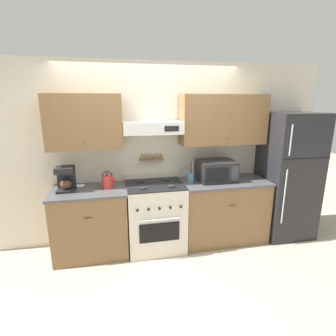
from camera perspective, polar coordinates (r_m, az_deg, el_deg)
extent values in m
plane|color=#B2A38E|center=(3.68, -1.84, -19.04)|extent=(16.00, 16.00, 0.00)
cube|color=beige|center=(3.81, -3.82, 3.04)|extent=(5.20, 0.08, 2.55)
cube|color=brown|center=(3.52, -17.75, 9.54)|extent=(0.94, 0.33, 0.69)
sphere|color=brown|center=(3.37, -17.71, 5.15)|extent=(0.02, 0.02, 0.02)
cube|color=brown|center=(3.83, 11.91, 10.25)|extent=(1.22, 0.33, 0.69)
sphere|color=brown|center=(3.69, 12.82, 6.24)|extent=(0.02, 0.02, 0.02)
cube|color=silver|center=(3.53, -3.39, 8.77)|extent=(0.79, 0.37, 0.16)
cube|color=black|center=(3.39, 0.82, 8.54)|extent=(0.19, 0.01, 0.07)
cube|color=brown|center=(3.75, -3.63, 1.87)|extent=(0.34, 0.07, 0.02)
cylinder|color=olive|center=(3.72, -5.71, 2.37)|extent=(0.03, 0.03, 0.06)
cylinder|color=olive|center=(3.73, -4.67, 2.42)|extent=(0.03, 0.03, 0.06)
cylinder|color=olive|center=(3.74, -3.63, 2.47)|extent=(0.03, 0.03, 0.06)
cylinder|color=olive|center=(3.75, -2.61, 2.52)|extent=(0.03, 0.03, 0.06)
cylinder|color=olive|center=(3.76, -1.58, 2.56)|extent=(0.03, 0.03, 0.06)
cube|color=brown|center=(3.72, -16.36, -11.43)|extent=(0.94, 0.62, 0.88)
cube|color=#4C4C51|center=(3.55, -16.89, -4.79)|extent=(0.96, 0.65, 0.03)
cylinder|color=brown|center=(3.34, -17.01, -10.47)|extent=(0.10, 0.01, 0.01)
cube|color=brown|center=(4.01, 11.76, -9.16)|extent=(1.22, 0.62, 0.88)
cube|color=#4C4C51|center=(3.86, 12.11, -2.95)|extent=(1.25, 0.65, 0.03)
cylinder|color=brown|center=(3.66, 13.96, -7.99)|extent=(0.10, 0.01, 0.01)
cube|color=beige|center=(3.72, -2.76, -10.47)|extent=(0.77, 0.65, 0.93)
cube|color=black|center=(3.46, -1.83, -13.84)|extent=(0.52, 0.01, 0.26)
cylinder|color=#ADAFB5|center=(3.35, -1.78, -11.25)|extent=(0.54, 0.02, 0.02)
cube|color=black|center=(3.54, -2.85, -3.59)|extent=(0.77, 0.65, 0.01)
cylinder|color=#232326|center=(3.37, -5.53, -4.35)|extent=(0.11, 0.11, 0.02)
cylinder|color=#232326|center=(3.43, 0.61, -3.96)|extent=(0.11, 0.11, 0.02)
cylinder|color=#232326|center=(3.66, -6.09, -2.81)|extent=(0.11, 0.11, 0.02)
cylinder|color=#232326|center=(3.72, -0.43, -2.48)|extent=(0.11, 0.11, 0.02)
cylinder|color=black|center=(3.27, -6.68, -9.17)|extent=(0.03, 0.02, 0.03)
cylinder|color=black|center=(3.29, -4.25, -9.00)|extent=(0.03, 0.02, 0.03)
cylinder|color=black|center=(3.31, -1.85, -8.82)|extent=(0.03, 0.02, 0.03)
cylinder|color=black|center=(3.33, 0.51, -8.63)|extent=(0.03, 0.02, 0.03)
cylinder|color=black|center=(3.36, 2.83, -8.43)|extent=(0.03, 0.02, 0.03)
cube|color=beige|center=(3.82, -3.59, -1.60)|extent=(0.77, 0.04, 0.07)
cube|color=#232326|center=(4.33, 24.62, -1.55)|extent=(0.75, 0.66, 1.87)
cube|color=black|center=(4.00, 27.94, 1.80)|extent=(0.75, 0.01, 0.01)
cylinder|color=#ADAFB5|center=(3.77, 25.21, 5.48)|extent=(0.02, 0.02, 0.41)
cylinder|color=#ADAFB5|center=(3.95, 23.99, -5.79)|extent=(0.02, 0.02, 0.78)
cylinder|color=red|center=(3.53, -13.02, -3.18)|extent=(0.15, 0.15, 0.14)
ellipsoid|color=red|center=(3.51, -13.08, -2.10)|extent=(0.14, 0.14, 0.08)
sphere|color=black|center=(3.50, -13.13, -1.32)|extent=(0.02, 0.02, 0.02)
cylinder|color=red|center=(3.52, -11.88, -2.79)|extent=(0.09, 0.03, 0.08)
torus|color=black|center=(3.51, -13.10, -1.72)|extent=(0.13, 0.01, 0.13)
cube|color=black|center=(3.60, -21.22, -4.39)|extent=(0.22, 0.24, 0.03)
cube|color=black|center=(3.64, -21.23, -1.87)|extent=(0.22, 0.08, 0.31)
cube|color=black|center=(3.52, -21.63, -0.39)|extent=(0.22, 0.20, 0.07)
ellipsoid|color=#4C3323|center=(3.56, -21.38, -3.30)|extent=(0.14, 0.14, 0.13)
cube|color=#232326|center=(3.81, 10.47, -0.57)|extent=(0.52, 0.39, 0.29)
cube|color=black|center=(3.60, 10.76, -1.44)|extent=(0.31, 0.01, 0.19)
cube|color=#38383D|center=(3.71, 14.33, -1.20)|extent=(0.10, 0.01, 0.21)
cylinder|color=slate|center=(3.68, 4.93, -2.09)|extent=(0.11, 0.11, 0.14)
cylinder|color=olive|center=(3.63, 4.73, 0.08)|extent=(0.01, 0.05, 0.16)
cylinder|color=#28282B|center=(3.64, 5.06, 0.14)|extent=(0.01, 0.04, 0.16)
cylinder|color=#B2B2B7|center=(3.66, 5.27, 0.18)|extent=(0.01, 0.03, 0.16)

